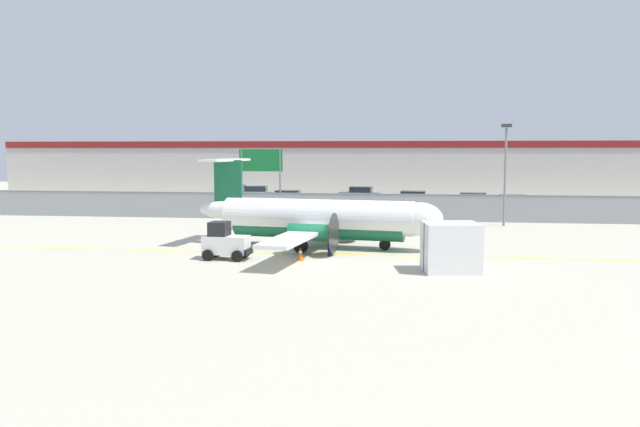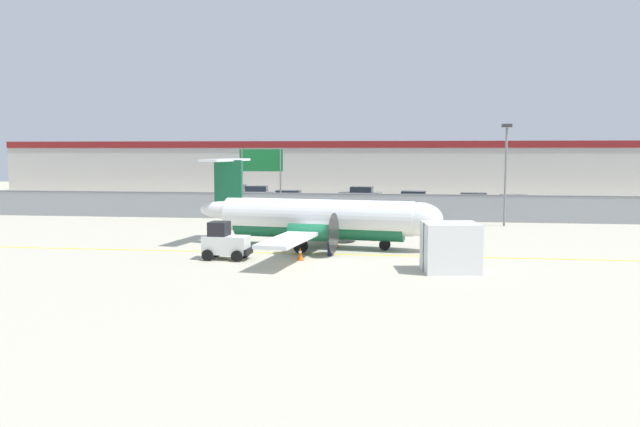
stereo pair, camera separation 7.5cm
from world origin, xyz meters
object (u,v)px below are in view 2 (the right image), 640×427
at_px(apron_light_pole, 506,166).
at_px(parked_car_6, 516,204).
at_px(highway_sign, 261,166).
at_px(traffic_cone_far_right, 300,254).
at_px(traffic_cone_near_left, 228,239).
at_px(parked_car_1, 256,193).
at_px(parked_car_4, 415,200).
at_px(commuter_airplane, 322,219).
at_px(cargo_container, 450,247).
at_px(parked_car_5, 475,202).
at_px(traffic_cone_far_left, 274,240).
at_px(parked_car_2, 290,199).
at_px(traffic_cone_near_right, 336,241).
at_px(parked_car_3, 361,194).
at_px(parked_car_0, 234,192).
at_px(baggage_tug, 225,242).
at_px(ground_crew_worker, 330,238).

bearing_deg(apron_light_pole, parked_car_6, 74.75).
bearing_deg(highway_sign, traffic_cone_far_right, -72.01).
bearing_deg(traffic_cone_near_left, parked_car_1, 100.31).
height_order(traffic_cone_near_left, parked_car_4, parked_car_4).
xyz_separation_m(parked_car_4, highway_sign, (-12.63, -7.53, 3.24)).
xyz_separation_m(commuter_airplane, parked_car_1, (-10.81, 29.57, -0.71)).
distance_m(cargo_container, parked_car_5, 28.08).
xyz_separation_m(traffic_cone_far_left, parked_car_2, (-3.13, 22.38, 0.58)).
relative_size(cargo_container, traffic_cone_near_left, 4.17).
height_order(cargo_container, traffic_cone_near_right, cargo_container).
bearing_deg(commuter_airplane, traffic_cone_near_right, 33.81).
height_order(commuter_airplane, traffic_cone_near_right, commuter_airplane).
bearing_deg(parked_car_4, parked_car_2, -172.32).
bearing_deg(parked_car_5, commuter_airplane, -112.19).
distance_m(traffic_cone_far_left, parked_car_3, 29.20).
distance_m(commuter_airplane, parked_car_0, 34.42).
xyz_separation_m(traffic_cone_far_right, parked_car_5, (11.30, 25.78, 0.58)).
xyz_separation_m(cargo_container, traffic_cone_far_left, (-9.43, 6.73, -0.79)).
xyz_separation_m(parked_car_1, apron_light_pole, (22.51, -18.05, 3.41)).
height_order(traffic_cone_near_right, highway_sign, highway_sign).
relative_size(cargo_container, parked_car_5, 0.62).
xyz_separation_m(commuter_airplane, parked_car_3, (0.21, 29.58, -0.71)).
distance_m(cargo_container, parked_car_2, 31.70).
xyz_separation_m(traffic_cone_far_right, parked_car_1, (-10.26, 33.76, 0.58)).
bearing_deg(apron_light_pole, parked_car_4, 117.44).
relative_size(parked_car_1, parked_car_6, 1.02).
bearing_deg(parked_car_3, parked_car_5, 148.98).
xyz_separation_m(traffic_cone_far_right, parked_car_0, (-13.14, 35.77, 0.58)).
xyz_separation_m(traffic_cone_near_left, traffic_cone_near_right, (6.25, -0.08, 0.00)).
distance_m(traffic_cone_near_right, parked_car_0, 34.40).
bearing_deg(parked_car_3, traffic_cone_far_right, 94.87).
xyz_separation_m(commuter_airplane, traffic_cone_far_left, (-2.85, 0.55, -1.29)).
distance_m(parked_car_1, apron_light_pole, 29.06).
height_order(baggage_tug, highway_sign, highway_sign).
bearing_deg(ground_crew_worker, parked_car_5, -135.77).
height_order(traffic_cone_near_right, traffic_cone_far_right, same).
bearing_deg(highway_sign, parked_car_2, 81.75).
distance_m(cargo_container, traffic_cone_far_right, 7.44).
distance_m(commuter_airplane, cargo_container, 9.04).
bearing_deg(traffic_cone_far_left, parked_car_2, 97.96).
xyz_separation_m(traffic_cone_near_right, parked_car_2, (-6.72, 22.57, 0.58)).
xyz_separation_m(apron_light_pole, highway_sign, (-18.73, 4.23, -0.16)).
xyz_separation_m(cargo_container, highway_sign, (-13.60, 21.93, 3.04)).
xyz_separation_m(traffic_cone_near_right, parked_car_0, (-14.43, 31.22, 0.58)).
bearing_deg(parked_car_2, apron_light_pole, -33.91).
relative_size(traffic_cone_near_left, apron_light_pole, 0.09).
xyz_separation_m(ground_crew_worker, parked_car_1, (-11.55, 32.34, -0.06)).
distance_m(ground_crew_worker, parked_car_1, 34.34).
relative_size(parked_car_4, parked_car_6, 1.03).
bearing_deg(baggage_tug, parked_car_4, 73.65).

